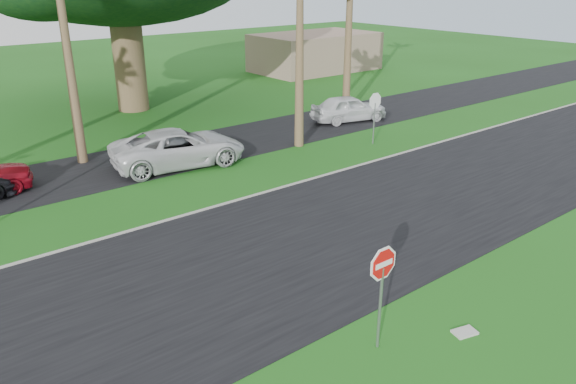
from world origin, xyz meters
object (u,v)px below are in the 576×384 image
Objects in this scene: stop_sign_near at (382,277)px; stop_sign_far at (375,108)px; car_minivan at (179,148)px; car_pickup at (349,109)px.

stop_sign_far is (11.50, 11.00, 0.00)m from stop_sign_near.
stop_sign_near is at bearing 178.99° from car_minivan.
car_minivan is 1.34× the size of car_pickup.
car_minivan is at bearing 79.45° from stop_sign_near.
car_pickup is (11.02, 0.95, -0.07)m from car_minivan.
stop_sign_far reaches higher than car_minivan.
stop_sign_near is 0.46× the size of car_minivan.
stop_sign_near reaches higher than car_minivan.
stop_sign_far is 0.46× the size of car_minivan.
car_pickup is at bearing 47.49° from stop_sign_near.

